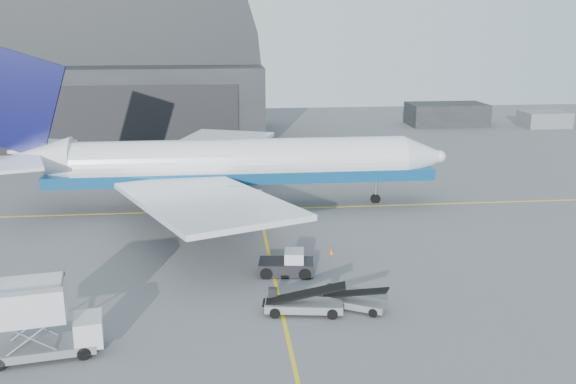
{
  "coord_description": "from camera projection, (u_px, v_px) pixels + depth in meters",
  "views": [
    {
      "loc": [
        -3.7,
        -42.39,
        18.26
      ],
      "look_at": [
        1.85,
        9.55,
        4.5
      ],
      "focal_mm": 40.0,
      "sensor_mm": 36.0,
      "label": 1
    }
  ],
  "objects": [
    {
      "name": "belt_loader_a",
      "position": [
        303.0,
        304.0,
        41.61
      ],
      "size": [
        5.47,
        2.51,
        2.05
      ],
      "rotation": [
        0.0,
        0.0,
        -0.15
      ],
      "color": "slate",
      "rests_on": "ground"
    },
    {
      "name": "airliner",
      "position": [
        224.0,
        164.0,
        64.61
      ],
      "size": [
        46.33,
        44.93,
        16.26
      ],
      "color": "white",
      "rests_on": "ground"
    },
    {
      "name": "ground",
      "position": [
        276.0,
        287.0,
        45.79
      ],
      "size": [
        200.0,
        200.0,
        0.0
      ],
      "primitive_type": "plane",
      "color": "#565659",
      "rests_on": "ground"
    },
    {
      "name": "distant_bldg_a",
      "position": [
        446.0,
        125.0,
        118.93
      ],
      "size": [
        14.0,
        8.0,
        4.0
      ],
      "primitive_type": "cube",
      "color": "black",
      "rests_on": "ground"
    },
    {
      "name": "belt_loader_b",
      "position": [
        352.0,
        301.0,
        42.27
      ],
      "size": [
        4.48,
        3.37,
        1.75
      ],
      "rotation": [
        0.0,
        0.0,
        -0.51
      ],
      "color": "slate",
      "rests_on": "ground"
    },
    {
      "name": "traffic_cone",
      "position": [
        331.0,
        251.0,
        52.35
      ],
      "size": [
        0.34,
        0.34,
        0.5
      ],
      "color": "#FF6008",
      "rests_on": "ground"
    },
    {
      "name": "pushback_tug",
      "position": [
        288.0,
        265.0,
        48.1
      ],
      "size": [
        4.33,
        2.88,
        1.88
      ],
      "rotation": [
        0.0,
        0.0,
        -0.14
      ],
      "color": "black",
      "rests_on": "ground"
    },
    {
      "name": "catering_truck",
      "position": [
        39.0,
        321.0,
        35.77
      ],
      "size": [
        6.51,
        3.29,
        4.28
      ],
      "rotation": [
        0.0,
        0.0,
        0.17
      ],
      "color": "slate",
      "rests_on": "ground"
    },
    {
      "name": "taxi_lines",
      "position": [
        264.0,
        232.0,
        57.97
      ],
      "size": [
        80.0,
        42.12,
        0.02
      ],
      "color": "yellow",
      "rests_on": "ground"
    },
    {
      "name": "distant_bldg_b",
      "position": [
        544.0,
        127.0,
        116.83
      ],
      "size": [
        8.0,
        6.0,
        2.8
      ],
      "primitive_type": "cube",
      "color": "slate",
      "rests_on": "ground"
    },
    {
      "name": "hangar",
      "position": [
        105.0,
        79.0,
        103.55
      ],
      "size": [
        50.0,
        28.3,
        28.0
      ],
      "color": "black",
      "rests_on": "ground"
    }
  ]
}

